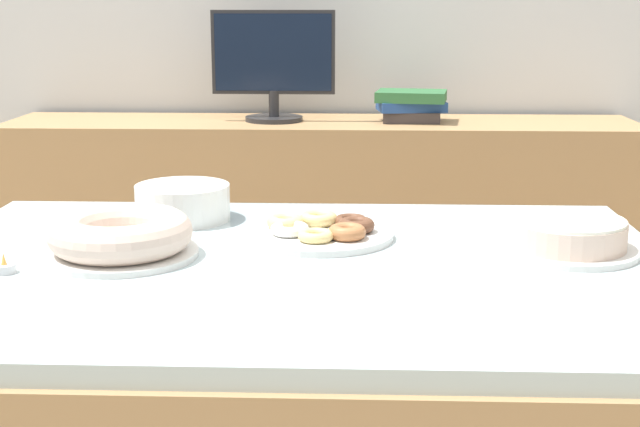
% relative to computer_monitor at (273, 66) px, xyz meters
% --- Properties ---
extents(dining_table, '(1.47, 1.03, 0.72)m').
position_rel_computer_monitor_xyz_m(dining_table, '(0.16, -1.48, -0.35)').
color(dining_table, silver).
rests_on(dining_table, ground).
extents(sideboard, '(2.19, 0.44, 0.79)m').
position_rel_computer_monitor_xyz_m(sideboard, '(0.16, 0.00, -0.59)').
color(sideboard, tan).
rests_on(sideboard, ground).
extents(computer_monitor, '(0.42, 0.20, 0.38)m').
position_rel_computer_monitor_xyz_m(computer_monitor, '(0.00, 0.00, 0.00)').
color(computer_monitor, '#262628').
rests_on(computer_monitor, sideboard).
extents(book_stack, '(0.26, 0.21, 0.11)m').
position_rel_computer_monitor_xyz_m(book_stack, '(0.48, 0.00, -0.13)').
color(book_stack, '#3F3838').
rests_on(book_stack, sideboard).
extents(cake_chocolate_round, '(0.27, 0.27, 0.07)m').
position_rel_computer_monitor_xyz_m(cake_chocolate_round, '(0.70, -1.40, -0.23)').
color(cake_chocolate_round, white).
rests_on(cake_chocolate_round, dining_table).
extents(cake_golden_bundt, '(0.29, 0.29, 0.08)m').
position_rel_computer_monitor_xyz_m(cake_golden_bundt, '(-0.16, -1.46, -0.22)').
color(cake_golden_bundt, white).
rests_on(cake_golden_bundt, dining_table).
extents(pastry_platter, '(0.31, 0.31, 0.04)m').
position_rel_computer_monitor_xyz_m(pastry_platter, '(0.21, -1.31, -0.25)').
color(pastry_platter, white).
rests_on(pastry_platter, dining_table).
extents(plate_stack, '(0.21, 0.21, 0.08)m').
position_rel_computer_monitor_xyz_m(plate_stack, '(-0.10, -1.16, -0.22)').
color(plate_stack, white).
rests_on(plate_stack, dining_table).
extents(tealight_near_cakes, '(0.04, 0.04, 0.04)m').
position_rel_computer_monitor_xyz_m(tealight_near_cakes, '(-0.35, -1.57, -0.25)').
color(tealight_near_cakes, silver).
rests_on(tealight_near_cakes, dining_table).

